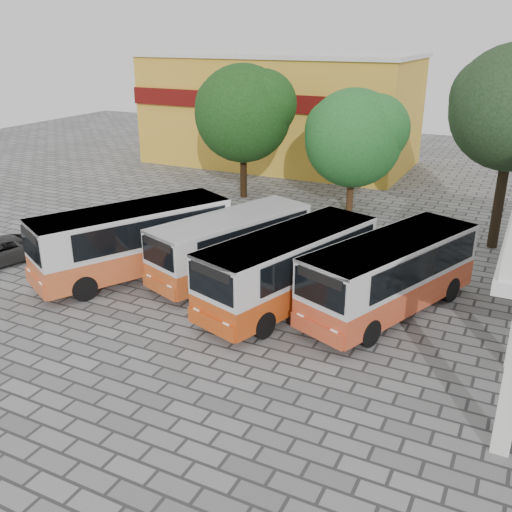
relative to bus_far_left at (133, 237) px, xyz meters
The scene contains 8 objects.
ground 7.68m from the bus_far_left, 18.05° to the right, with size 90.00×90.00×0.00m, color #5F5F5F.
shophouse_block 24.11m from the bus_far_left, 99.32° to the left, with size 20.40×10.40×8.30m.
bus_far_left is the anchor object (origin of this frame).
bus_centre_left 4.14m from the bus_far_left, 25.62° to the left, with size 4.62×7.87×2.66m.
bus_centre_right 6.99m from the bus_far_left, ahead, with size 4.64×8.38×2.84m.
bus_far_right 10.63m from the bus_far_left, ahead, with size 5.07×8.41×2.83m.
tree_left 13.72m from the bus_far_left, 96.77° to the left, with size 6.11×5.82×8.08m.
tree_middle 14.49m from the bus_far_left, 67.96° to the left, with size 5.74×5.46×6.95m.
Camera 1 is at (7.51, -15.50, 9.74)m, focal length 40.00 mm.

